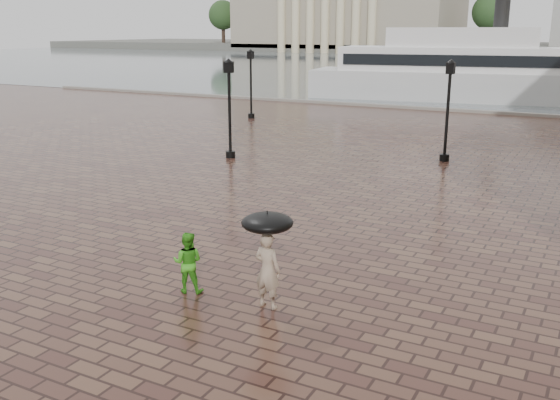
# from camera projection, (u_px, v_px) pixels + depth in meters

# --- Properties ---
(ground) EXTENTS (300.00, 300.00, 0.00)m
(ground) POSITION_uv_depth(u_px,v_px,m) (219.00, 238.00, 17.94)
(ground) COLOR #381E19
(ground) RESTS_ON ground
(harbour_water) EXTENTS (240.00, 240.00, 0.00)m
(harbour_water) POSITION_uv_depth(u_px,v_px,m) (550.00, 68.00, 96.12)
(harbour_water) COLOR #4E5A5F
(harbour_water) RESTS_ON ground
(quay_edge) EXTENTS (80.00, 0.60, 0.30)m
(quay_edge) POSITION_uv_depth(u_px,v_px,m) (464.00, 112.00, 45.13)
(quay_edge) COLOR slate
(quay_edge) RESTS_ON ground
(street_lamps) EXTENTS (15.44, 12.44, 4.40)m
(street_lamps) POSITION_uv_depth(u_px,v_px,m) (301.00, 98.00, 32.63)
(street_lamps) COLOR black
(street_lamps) RESTS_ON ground
(adult_pedestrian) EXTENTS (0.65, 0.45, 1.69)m
(adult_pedestrian) POSITION_uv_depth(u_px,v_px,m) (268.00, 270.00, 13.30)
(adult_pedestrian) COLOR gray
(adult_pedestrian) RESTS_ON ground
(child_pedestrian) EXTENTS (0.84, 0.75, 1.42)m
(child_pedestrian) POSITION_uv_depth(u_px,v_px,m) (188.00, 262.00, 14.13)
(child_pedestrian) COLOR #399D1C
(child_pedestrian) RESTS_ON ground
(ferry_near) EXTENTS (25.30, 9.62, 8.10)m
(ferry_near) POSITION_uv_depth(u_px,v_px,m) (460.00, 71.00, 52.22)
(ferry_near) COLOR silver
(ferry_near) RESTS_ON ground
(umbrella) EXTENTS (1.10, 1.10, 1.14)m
(umbrella) POSITION_uv_depth(u_px,v_px,m) (267.00, 223.00, 13.02)
(umbrella) COLOR black
(umbrella) RESTS_ON ground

